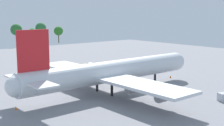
% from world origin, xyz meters
% --- Properties ---
extents(ground_plane, '(238.46, 238.46, 0.00)m').
position_xyz_m(ground_plane, '(0.00, 0.00, 0.00)').
color(ground_plane, gray).
extents(cargo_airplane, '(59.61, 54.60, 17.82)m').
position_xyz_m(cargo_airplane, '(-0.34, 0.00, 5.61)').
color(cargo_airplane, silver).
rests_on(cargo_airplane, ground_plane).
extents(fuel_truck, '(3.22, 4.43, 2.01)m').
position_xyz_m(fuel_truck, '(17.17, 35.04, 0.97)').
color(fuel_truck, silver).
rests_on(fuel_truck, ground_plane).
extents(safety_cone_nose, '(0.59, 0.59, 0.84)m').
position_xyz_m(safety_cone_nose, '(26.83, 1.65, 0.42)').
color(safety_cone_nose, orange).
rests_on(safety_cone_nose, ground_plane).
extents(safety_cone_tail, '(0.55, 0.55, 0.78)m').
position_xyz_m(safety_cone_tail, '(-26.83, 1.54, 0.39)').
color(safety_cone_tail, orange).
rests_on(safety_cone_tail, ground_plane).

